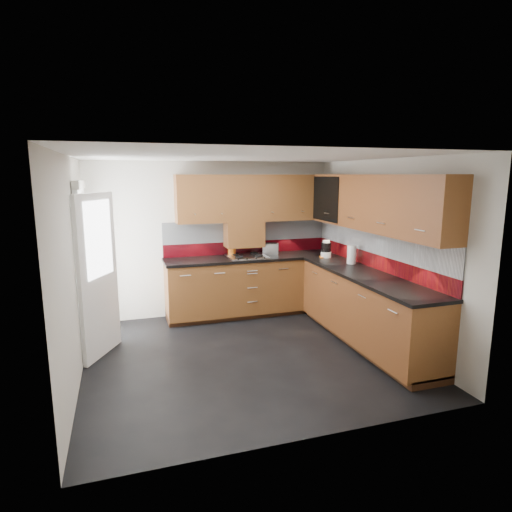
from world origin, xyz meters
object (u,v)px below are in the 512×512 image
object	(u,v)px
gas_hob	(247,256)
food_processor	(326,250)
toaster	(271,249)
utensil_pot	(232,250)

from	to	relation	value
gas_hob	food_processor	world-z (taller)	food_processor
toaster	food_processor	world-z (taller)	food_processor
utensil_pot	gas_hob	bearing A→B (deg)	-38.77
food_processor	utensil_pot	bearing A→B (deg)	157.92
gas_hob	utensil_pot	xyz separation A→B (m)	(-0.20, 0.16, 0.08)
toaster	gas_hob	bearing A→B (deg)	-163.96
utensil_pot	food_processor	distance (m)	1.46
toaster	utensil_pot	bearing A→B (deg)	176.69
toaster	food_processor	bearing A→B (deg)	-35.45
utensil_pot	toaster	world-z (taller)	utensil_pot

